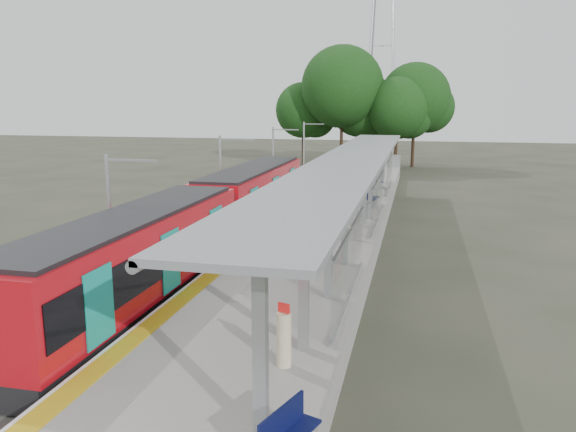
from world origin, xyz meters
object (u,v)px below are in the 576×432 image
at_px(bench_far, 376,180).
at_px(bench_near, 287,431).
at_px(info_pillar_far, 345,207).
at_px(bench_mid, 372,197).
at_px(info_pillar_near, 284,339).
at_px(litter_bin, 368,211).
at_px(train, 209,218).

bearing_deg(bench_far, bench_near, -108.56).
bearing_deg(info_pillar_far, bench_mid, 82.08).
relative_size(info_pillar_near, litter_bin, 1.78).
distance_m(bench_near, info_pillar_near, 3.54).
height_order(bench_far, info_pillar_near, info_pillar_near).
bearing_deg(info_pillar_near, litter_bin, 110.63).
distance_m(train, info_pillar_far, 7.70).
xyz_separation_m(train, bench_near, (7.12, -14.79, -0.55)).
relative_size(bench_near, info_pillar_far, 0.77).
xyz_separation_m(info_pillar_far, litter_bin, (1.08, 1.35, -0.38)).
bearing_deg(litter_bin, bench_mid, 91.77).
bearing_deg(bench_near, info_pillar_far, 114.08).
xyz_separation_m(bench_mid, bench_far, (-0.30, 7.82, 0.02)).
bearing_deg(info_pillar_far, bench_far, 89.25).
distance_m(bench_mid, bench_far, 7.83).
bearing_deg(train, litter_bin, 45.24).
height_order(bench_mid, litter_bin, bench_mid).
relative_size(bench_mid, bench_far, 0.95).
distance_m(info_pillar_near, litter_bin, 18.05).
height_order(train, litter_bin, train).
xyz_separation_m(train, bench_far, (6.21, 18.57, -0.49)).
height_order(bench_mid, bench_far, bench_far).
bearing_deg(bench_mid, train, -113.79).
distance_m(bench_far, litter_bin, 11.89).
bearing_deg(train, bench_mid, 58.82).
xyz_separation_m(bench_near, bench_far, (-0.91, 33.36, 0.06)).
bearing_deg(info_pillar_near, bench_mid, 111.18).
height_order(bench_far, info_pillar_far, info_pillar_far).
distance_m(bench_far, info_pillar_far, 13.25).
xyz_separation_m(bench_mid, info_pillar_far, (-0.96, -5.41, 0.28)).
bearing_deg(train, bench_far, 71.52).
bearing_deg(bench_far, train, -128.61).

